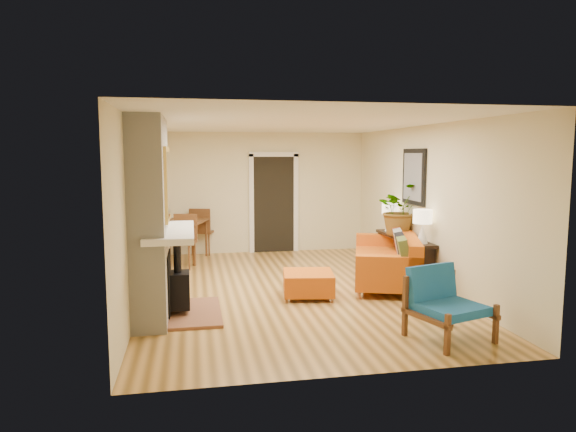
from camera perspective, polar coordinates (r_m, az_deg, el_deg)
name	(u,v)px	position (r m, az deg, el deg)	size (l,w,h in m)	color
room_shell	(295,197)	(10.67, 0.77, 2.08)	(6.50, 6.50, 6.50)	tan
fireplace	(153,223)	(6.86, -14.73, -0.79)	(1.09, 1.68, 2.60)	white
sofa	(391,259)	(8.75, 11.34, -4.71)	(1.65, 2.47, 0.90)	silver
ottoman	(308,283)	(7.77, 2.26, -7.40)	(0.83, 0.83, 0.37)	silver
blue_chair	(443,300)	(6.32, 16.85, -8.87)	(0.98, 0.97, 0.83)	brown
dining_table	(189,228)	(10.49, -10.93, -1.34)	(1.16, 1.90, 1.00)	brown
console_table	(404,245)	(9.06, 12.77, -3.17)	(0.34, 1.85, 0.72)	black
lamp_near	(423,222)	(8.37, 14.72, -0.68)	(0.30, 0.30, 0.54)	white
lamp_far	(390,213)	(9.60, 11.27, 0.35)	(0.30, 0.30, 0.54)	white
houseplant	(400,209)	(9.17, 12.29, 0.76)	(0.82, 0.71, 0.91)	#1E5919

